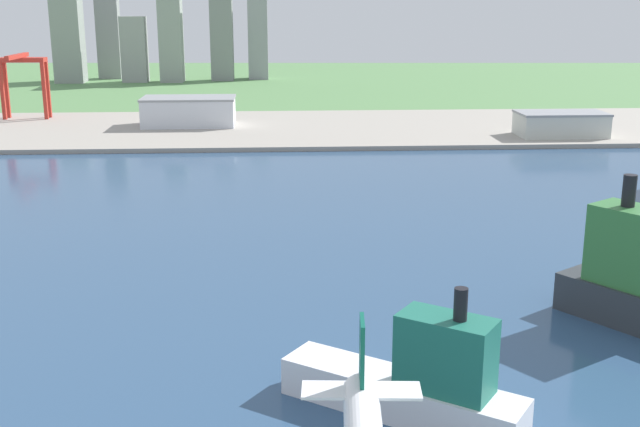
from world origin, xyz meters
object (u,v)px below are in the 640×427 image
at_px(ferry_boat, 417,381).
at_px(warehouse_annex, 561,124).
at_px(warehouse_main, 189,111).
at_px(port_crane_red, 23,71).

height_order(ferry_boat, warehouse_annex, ferry_boat).
relative_size(ferry_boat, warehouse_annex, 0.91).
xyz_separation_m(warehouse_main, warehouse_annex, (207.49, -50.53, -1.89)).
xyz_separation_m(port_crane_red, warehouse_main, (105.36, -34.46, -21.10)).
bearing_deg(warehouse_main, warehouse_annex, -13.69).
bearing_deg(warehouse_annex, port_crane_red, 164.80).
relative_size(ferry_boat, port_crane_red, 1.07).
bearing_deg(warehouse_annex, warehouse_main, 166.31).
bearing_deg(ferry_boat, warehouse_main, 102.25).
relative_size(port_crane_red, warehouse_main, 0.74).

